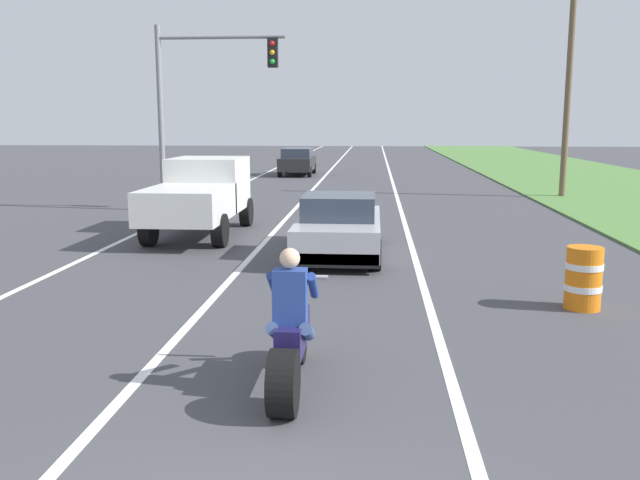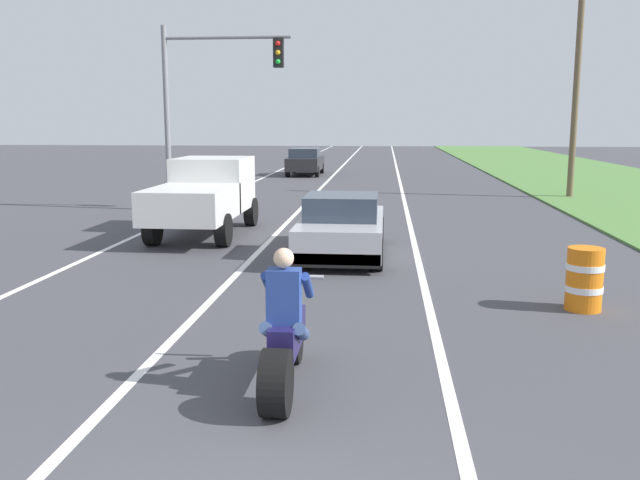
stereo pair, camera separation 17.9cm
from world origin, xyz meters
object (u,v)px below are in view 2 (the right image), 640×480
Objects in this scene: sports_car_silver at (342,227)px; construction_barrel_nearest at (584,279)px; pickup_truck_left_lane_white at (205,193)px; traffic_light_mast_near at (204,90)px; distant_car_far_ahead at (305,161)px; motorcycle_with_rider at (284,341)px.

construction_barrel_nearest is (4.09, -4.11, -0.13)m from sports_car_silver.
sports_car_silver is 0.90× the size of pickup_truck_left_lane_white.
distant_car_far_ahead is at bearing 84.60° from traffic_light_mast_near.
pickup_truck_left_lane_white is 20.38m from distant_car_far_ahead.
construction_barrel_nearest is 0.25× the size of distant_car_far_ahead.
motorcycle_with_rider is 2.21× the size of construction_barrel_nearest.
pickup_truck_left_lane_white reaches higher than sports_car_silver.
sports_car_silver is 1.08× the size of distant_car_far_ahead.
motorcycle_with_rider is at bearing -138.43° from construction_barrel_nearest.
sports_car_silver is 4.45m from pickup_truck_left_lane_white.
sports_car_silver is 5.80m from construction_barrel_nearest.
traffic_light_mast_near is (-4.97, 7.19, 3.34)m from sports_car_silver.
pickup_truck_left_lane_white is (-3.61, 10.21, 0.51)m from motorcycle_with_rider.
motorcycle_with_rider is 0.37× the size of traffic_light_mast_near.
motorcycle_with_rider is at bearing -90.91° from sports_car_silver.
traffic_light_mast_near is at bearing 124.65° from sports_car_silver.
sports_car_silver is at bearing -81.25° from distant_car_far_ahead.
construction_barrel_nearest is at bearing -45.16° from sports_car_silver.
motorcycle_with_rider is 7.85m from sports_car_silver.
traffic_light_mast_near reaches higher than motorcycle_with_rider.
motorcycle_with_rider is 5.63m from construction_barrel_nearest.
traffic_light_mast_near reaches higher than sports_car_silver.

